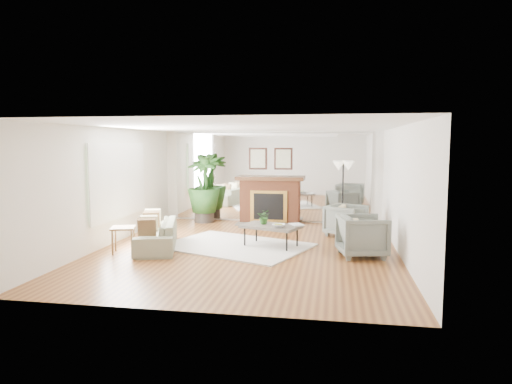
% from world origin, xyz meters
% --- Properties ---
extents(ground, '(7.00, 7.00, 0.00)m').
position_xyz_m(ground, '(0.00, 0.00, 0.00)').
color(ground, brown).
rests_on(ground, ground).
extents(wall_left, '(0.02, 7.00, 2.50)m').
position_xyz_m(wall_left, '(-2.99, 0.00, 1.25)').
color(wall_left, silver).
rests_on(wall_left, ground).
extents(wall_right, '(0.02, 7.00, 2.50)m').
position_xyz_m(wall_right, '(2.99, 0.00, 1.25)').
color(wall_right, silver).
rests_on(wall_right, ground).
extents(wall_back, '(6.00, 0.02, 2.50)m').
position_xyz_m(wall_back, '(0.00, 3.49, 1.25)').
color(wall_back, silver).
rests_on(wall_back, ground).
extents(mirror_panel, '(5.40, 0.04, 2.40)m').
position_xyz_m(mirror_panel, '(0.00, 3.47, 1.25)').
color(mirror_panel, silver).
rests_on(mirror_panel, wall_back).
extents(window_panel, '(0.04, 2.40, 1.50)m').
position_xyz_m(window_panel, '(-2.96, 0.40, 1.35)').
color(window_panel, '#B2E09E').
rests_on(window_panel, wall_left).
extents(fireplace, '(1.85, 0.83, 2.05)m').
position_xyz_m(fireplace, '(0.00, 3.26, 0.66)').
color(fireplace, brown).
rests_on(fireplace, ground).
extents(area_rug, '(3.44, 2.97, 0.03)m').
position_xyz_m(area_rug, '(-0.30, 0.27, 0.02)').
color(area_rug, silver).
rests_on(area_rug, ground).
extents(coffee_table, '(1.34, 1.05, 0.47)m').
position_xyz_m(coffee_table, '(0.44, 0.33, 0.43)').
color(coffee_table, '#60574B').
rests_on(coffee_table, ground).
extents(sofa, '(1.31, 2.10, 0.57)m').
position_xyz_m(sofa, '(-1.88, -0.15, 0.29)').
color(sofa, gray).
rests_on(sofa, ground).
extents(armchair_back, '(1.10, 1.09, 0.74)m').
position_xyz_m(armchair_back, '(2.02, 1.80, 0.37)').
color(armchair_back, slate).
rests_on(armchair_back, ground).
extents(armchair_front, '(1.04, 1.02, 0.80)m').
position_xyz_m(armchair_front, '(2.28, -0.14, 0.40)').
color(armchair_front, slate).
rests_on(armchair_front, ground).
extents(side_table, '(0.57, 0.57, 0.52)m').
position_xyz_m(side_table, '(-2.38, -0.64, 0.43)').
color(side_table, olive).
rests_on(side_table, ground).
extents(potted_ficus, '(1.04, 1.04, 1.89)m').
position_xyz_m(potted_ficus, '(-1.80, 3.10, 1.01)').
color(potted_ficus, black).
rests_on(potted_ficus, ground).
extents(floor_lamp, '(0.55, 0.31, 1.70)m').
position_xyz_m(floor_lamp, '(1.96, 3.10, 1.45)').
color(floor_lamp, black).
rests_on(floor_lamp, ground).
extents(tabletop_plant, '(0.30, 0.26, 0.31)m').
position_xyz_m(tabletop_plant, '(0.29, 0.42, 0.63)').
color(tabletop_plant, '#2F5720').
rests_on(tabletop_plant, coffee_table).
extents(fruit_bowl, '(0.29, 0.29, 0.07)m').
position_xyz_m(fruit_bowl, '(0.63, 0.12, 0.50)').
color(fruit_bowl, olive).
rests_on(fruit_bowl, coffee_table).
extents(book, '(0.36, 0.39, 0.02)m').
position_xyz_m(book, '(0.87, 0.34, 0.48)').
color(book, olive).
rests_on(book, coffee_table).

